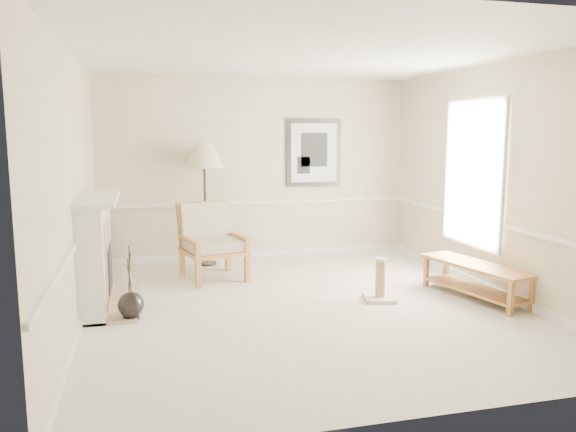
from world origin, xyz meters
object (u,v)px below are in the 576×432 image
(scratching_post, at_px, (380,287))
(armchair, at_px, (210,238))
(floor_lamp, at_px, (204,159))
(floor_vase, at_px, (131,306))
(bench, at_px, (476,275))

(scratching_post, bearing_deg, armchair, 139.04)
(floor_lamp, height_order, scratching_post, floor_lamp)
(floor_vase, distance_m, floor_lamp, 3.02)
(armchair, bearing_deg, floor_vase, -137.26)
(floor_lamp, bearing_deg, bench, -40.91)
(floor_vase, xyz_separation_m, scratching_post, (2.94, -0.03, 0.01))
(armchair, bearing_deg, bench, -44.53)
(armchair, height_order, scratching_post, armchair)
(floor_lamp, height_order, bench, floor_lamp)
(armchair, xyz_separation_m, bench, (3.05, -1.83, -0.28))
(floor_vase, relative_size, bench, 0.52)
(bench, height_order, scratching_post, scratching_post)
(floor_lamp, xyz_separation_m, bench, (3.03, -2.63, -1.35))
(armchair, relative_size, floor_lamp, 0.56)
(floor_vase, bearing_deg, bench, -3.23)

